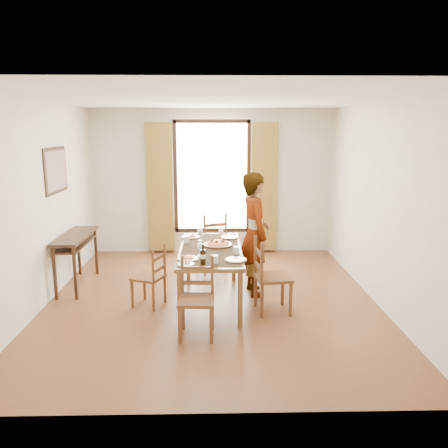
{
  "coord_description": "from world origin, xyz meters",
  "views": [
    {
      "loc": [
        0.04,
        -5.73,
        2.33
      ],
      "look_at": [
        0.18,
        0.37,
        1.0
      ],
      "focal_mm": 35.0,
      "sensor_mm": 36.0,
      "label": 1
    }
  ],
  "objects_px": {
    "dining_table": "(210,253)",
    "man": "(255,234)",
    "pasta_platter": "(218,242)",
    "console_table": "(76,242)"
  },
  "relations": [
    {
      "from": "dining_table",
      "to": "man",
      "type": "bearing_deg",
      "value": 25.08
    },
    {
      "from": "dining_table",
      "to": "man",
      "type": "height_order",
      "value": "man"
    },
    {
      "from": "dining_table",
      "to": "pasta_platter",
      "type": "bearing_deg",
      "value": 51.06
    },
    {
      "from": "console_table",
      "to": "man",
      "type": "xyz_separation_m",
      "value": [
        2.64,
        -0.34,
        0.19
      ]
    },
    {
      "from": "console_table",
      "to": "pasta_platter",
      "type": "bearing_deg",
      "value": -13.58
    },
    {
      "from": "console_table",
      "to": "pasta_platter",
      "type": "height_order",
      "value": "pasta_platter"
    },
    {
      "from": "console_table",
      "to": "man",
      "type": "height_order",
      "value": "man"
    },
    {
      "from": "man",
      "to": "pasta_platter",
      "type": "relative_size",
      "value": 4.38
    },
    {
      "from": "console_table",
      "to": "pasta_platter",
      "type": "xyz_separation_m",
      "value": [
        2.12,
        -0.51,
        0.12
      ]
    },
    {
      "from": "pasta_platter",
      "to": "man",
      "type": "bearing_deg",
      "value": 17.64
    }
  ]
}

